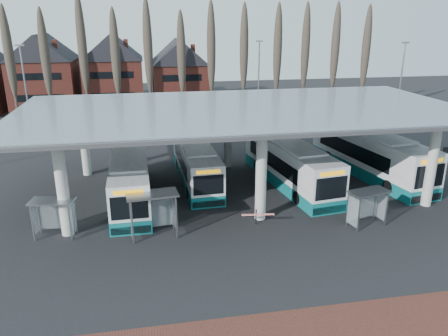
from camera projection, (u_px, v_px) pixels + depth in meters
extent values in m
plane|color=black|center=(271.00, 236.00, 26.19)|extent=(140.00, 140.00, 0.00)
cylinder|color=#B9B9B4|center=(62.00, 188.00, 25.47)|extent=(0.70, 0.70, 6.00)
cylinder|color=#B9B9B4|center=(84.00, 140.00, 35.71)|extent=(0.70, 0.70, 6.00)
cylinder|color=#B9B9B4|center=(261.00, 175.00, 27.56)|extent=(0.70, 0.70, 6.00)
cylinder|color=#B9B9B4|center=(228.00, 133.00, 37.80)|extent=(0.70, 0.70, 6.00)
cylinder|color=#B9B9B4|center=(432.00, 164.00, 29.64)|extent=(0.70, 0.70, 6.00)
cylinder|color=#B9B9B4|center=(356.00, 127.00, 39.88)|extent=(0.70, 0.70, 6.00)
cube|color=gray|center=(242.00, 108.00, 31.63)|extent=(32.00, 16.00, 0.12)
cube|color=silver|center=(242.00, 107.00, 31.61)|extent=(31.50, 15.50, 0.04)
cone|color=#473D33|center=(11.00, 66.00, 50.76)|extent=(0.36, 0.36, 14.50)
ellipsoid|color=#473D33|center=(8.00, 50.00, 50.20)|extent=(1.10, 1.10, 11.02)
cone|color=#473D33|center=(47.00, 65.00, 51.46)|extent=(0.36, 0.36, 14.50)
ellipsoid|color=#473D33|center=(45.00, 50.00, 50.90)|extent=(1.10, 1.10, 11.02)
cone|color=#473D33|center=(82.00, 65.00, 52.15)|extent=(0.36, 0.36, 14.50)
ellipsoid|color=#473D33|center=(80.00, 50.00, 51.59)|extent=(1.10, 1.10, 11.02)
cone|color=#473D33|center=(116.00, 64.00, 52.85)|extent=(0.36, 0.36, 14.50)
ellipsoid|color=#473D33|center=(115.00, 49.00, 52.29)|extent=(1.10, 1.10, 11.02)
cone|color=#473D33|center=(150.00, 64.00, 53.54)|extent=(0.36, 0.36, 14.50)
ellipsoid|color=#473D33|center=(149.00, 49.00, 52.98)|extent=(1.10, 1.10, 11.02)
cone|color=#473D33|center=(182.00, 63.00, 54.24)|extent=(0.36, 0.36, 14.50)
ellipsoid|color=#473D33|center=(182.00, 49.00, 53.68)|extent=(1.10, 1.10, 11.02)
cone|color=#473D33|center=(214.00, 62.00, 54.93)|extent=(0.36, 0.36, 14.50)
ellipsoid|color=#473D33|center=(214.00, 48.00, 54.38)|extent=(1.10, 1.10, 11.02)
cone|color=#473D33|center=(245.00, 62.00, 55.63)|extent=(0.36, 0.36, 14.50)
ellipsoid|color=#473D33|center=(245.00, 48.00, 55.07)|extent=(1.10, 1.10, 11.02)
cone|color=#473D33|center=(275.00, 61.00, 56.33)|extent=(0.36, 0.36, 14.50)
ellipsoid|color=#473D33|center=(275.00, 47.00, 55.77)|extent=(1.10, 1.10, 11.02)
cone|color=#473D33|center=(304.00, 61.00, 57.02)|extent=(0.36, 0.36, 14.50)
ellipsoid|color=#473D33|center=(305.00, 47.00, 56.46)|extent=(1.10, 1.10, 11.02)
cone|color=#473D33|center=(333.00, 60.00, 57.72)|extent=(0.36, 0.36, 14.50)
ellipsoid|color=#473D33|center=(334.00, 47.00, 57.16)|extent=(1.10, 1.10, 11.02)
cone|color=#473D33|center=(361.00, 60.00, 58.41)|extent=(0.36, 0.36, 14.50)
ellipsoid|color=#473D33|center=(362.00, 46.00, 57.85)|extent=(1.10, 1.10, 11.02)
cube|color=brown|center=(47.00, 85.00, 62.47)|extent=(8.00, 10.00, 7.00)
pyramid|color=black|center=(40.00, 34.00, 60.22)|extent=(8.30, 10.30, 3.50)
cube|color=brown|center=(115.00, 83.00, 64.12)|extent=(8.00, 10.00, 7.00)
pyramid|color=black|center=(111.00, 34.00, 61.87)|extent=(8.30, 10.30, 3.50)
cube|color=brown|center=(179.00, 82.00, 65.77)|extent=(8.00, 10.00, 7.00)
pyramid|color=black|center=(178.00, 33.00, 63.52)|extent=(8.30, 10.30, 3.50)
cylinder|color=slate|center=(27.00, 100.00, 41.94)|extent=(0.16, 0.16, 10.00)
cube|color=slate|center=(19.00, 45.00, 40.30)|extent=(0.80, 0.15, 0.15)
cylinder|color=slate|center=(258.00, 88.00, 49.84)|extent=(0.16, 0.16, 10.00)
cube|color=slate|center=(260.00, 41.00, 48.20)|extent=(0.80, 0.15, 0.15)
cylinder|color=slate|center=(399.00, 92.00, 46.68)|extent=(0.16, 0.16, 10.00)
cube|color=slate|center=(406.00, 43.00, 45.05)|extent=(0.80, 0.15, 0.15)
cube|color=white|center=(130.00, 176.00, 31.15)|extent=(2.66, 11.82, 2.75)
cube|color=#0D6669|center=(131.00, 193.00, 31.58)|extent=(2.68, 11.84, 0.88)
cube|color=white|center=(128.00, 156.00, 30.69)|extent=(2.35, 7.10, 0.18)
cube|color=black|center=(130.00, 172.00, 31.58)|extent=(2.66, 8.52, 1.08)
cube|color=black|center=(129.00, 208.00, 25.68)|extent=(2.21, 0.09, 1.47)
cube|color=black|center=(130.00, 151.00, 36.58)|extent=(2.13, 0.09, 1.18)
cube|color=orange|center=(128.00, 192.00, 25.37)|extent=(1.75, 0.07, 0.29)
cube|color=black|center=(131.00, 230.00, 26.16)|extent=(2.38, 0.11, 0.49)
cylinder|color=black|center=(113.00, 215.00, 27.89)|extent=(0.29, 0.95, 0.94)
cylinder|color=black|center=(149.00, 212.00, 28.31)|extent=(0.29, 0.95, 0.94)
cylinder|color=black|center=(117.00, 178.00, 34.55)|extent=(0.29, 0.95, 0.94)
cylinder|color=black|center=(146.00, 176.00, 34.97)|extent=(0.29, 0.95, 0.94)
cube|color=white|center=(196.00, 161.00, 34.67)|extent=(2.71, 11.29, 2.62)
cube|color=#0D6669|center=(196.00, 176.00, 35.08)|extent=(2.73, 11.31, 0.84)
cube|color=white|center=(196.00, 144.00, 34.24)|extent=(2.34, 6.79, 0.17)
cube|color=black|center=(195.00, 158.00, 35.08)|extent=(2.66, 8.15, 1.03)
cube|color=black|center=(209.00, 185.00, 29.48)|extent=(2.10, 0.12, 1.40)
cube|color=black|center=(187.00, 142.00, 39.82)|extent=(2.03, 0.12, 1.12)
cube|color=orange|center=(208.00, 172.00, 29.18)|extent=(1.67, 0.10, 0.28)
cube|color=black|center=(209.00, 204.00, 29.94)|extent=(2.27, 0.14, 0.47)
cylinder|color=black|center=(189.00, 193.00, 31.56)|extent=(0.29, 0.90, 0.90)
cylinder|color=black|center=(218.00, 190.00, 32.00)|extent=(0.29, 0.90, 0.90)
cylinder|color=black|center=(178.00, 164.00, 37.88)|extent=(0.29, 0.90, 0.90)
cylinder|color=black|center=(203.00, 162.00, 38.32)|extent=(0.29, 0.90, 0.90)
cube|color=white|center=(289.00, 162.00, 33.98)|extent=(4.19, 12.54, 2.87)
cube|color=#0D6669|center=(289.00, 178.00, 34.43)|extent=(4.21, 12.56, 0.92)
cube|color=white|center=(290.00, 143.00, 33.50)|extent=(3.29, 7.63, 0.18)
cube|color=black|center=(287.00, 158.00, 34.41)|extent=(3.78, 9.13, 1.13)
cube|color=black|center=(331.00, 188.00, 28.44)|extent=(2.29, 0.36, 1.54)
cube|color=black|center=(259.00, 141.00, 39.47)|extent=(2.21, 0.35, 1.23)
cube|color=orange|center=(332.00, 173.00, 28.11)|extent=(1.82, 0.29, 0.31)
cube|color=black|center=(329.00, 210.00, 28.95)|extent=(2.47, 0.40, 0.51)
cylinder|color=black|center=(298.00, 198.00, 30.56)|extent=(0.41, 1.01, 0.98)
cylinder|color=black|center=(328.00, 194.00, 31.25)|extent=(0.41, 1.01, 0.98)
cylinder|color=black|center=(257.00, 166.00, 37.30)|extent=(0.41, 1.01, 0.98)
cylinder|color=black|center=(283.00, 163.00, 38.00)|extent=(0.41, 1.01, 0.98)
cube|color=white|center=(369.00, 152.00, 36.12)|extent=(4.84, 13.46, 3.08)
cube|color=#0D6669|center=(368.00, 168.00, 36.59)|extent=(4.87, 13.49, 0.99)
cube|color=white|center=(372.00, 133.00, 35.61)|extent=(3.73, 8.21, 0.20)
cube|color=black|center=(365.00, 149.00, 36.57)|extent=(4.30, 9.82, 1.21)
cube|color=black|center=(430.00, 176.00, 30.24)|extent=(2.45, 0.45, 1.65)
cube|color=black|center=(326.00, 132.00, 41.94)|extent=(2.36, 0.44, 1.32)
cube|color=orange|center=(432.00, 161.00, 29.88)|extent=(1.95, 0.36, 0.33)
cube|color=black|center=(426.00, 198.00, 30.78)|extent=(2.64, 0.51, 0.55)
cylinder|color=black|center=(389.00, 187.00, 32.45)|extent=(0.47, 1.09, 1.05)
cylinder|color=black|center=(416.00, 183.00, 33.26)|extent=(0.47, 1.09, 1.05)
cylinder|color=black|center=(329.00, 157.00, 39.61)|extent=(0.47, 1.09, 1.05)
cylinder|color=black|center=(353.00, 154.00, 40.42)|extent=(0.47, 1.09, 1.05)
cube|color=gray|center=(32.00, 223.00, 25.26)|extent=(0.08, 0.08, 2.26)
cube|color=gray|center=(70.00, 223.00, 25.31)|extent=(0.08, 0.08, 2.26)
cube|color=gray|center=(39.00, 216.00, 26.21)|extent=(0.08, 0.08, 2.26)
cube|color=gray|center=(75.00, 216.00, 26.25)|extent=(0.08, 0.08, 2.26)
cube|color=gray|center=(52.00, 201.00, 25.38)|extent=(2.71, 1.66, 0.09)
cube|color=silver|center=(57.00, 215.00, 26.26)|extent=(2.15, 0.39, 1.81)
cube|color=silver|center=(35.00, 219.00, 25.72)|extent=(0.20, 0.99, 1.81)
cube|color=silver|center=(73.00, 219.00, 25.76)|extent=(0.20, 0.99, 1.81)
cube|color=gray|center=(132.00, 223.00, 24.89)|extent=(0.09, 0.09, 2.65)
cube|color=gray|center=(176.00, 218.00, 25.55)|extent=(0.09, 0.09, 2.65)
cube|color=gray|center=(131.00, 214.00, 25.95)|extent=(0.09, 0.09, 2.65)
cube|color=gray|center=(173.00, 210.00, 26.61)|extent=(0.09, 0.09, 2.65)
cube|color=gray|center=(152.00, 194.00, 25.31)|extent=(3.10, 1.76, 0.11)
cube|color=silver|center=(152.00, 211.00, 26.31)|extent=(2.54, 0.28, 2.12)
cube|color=silver|center=(130.00, 218.00, 25.39)|extent=(0.15, 1.17, 2.12)
cube|color=silver|center=(175.00, 213.00, 26.08)|extent=(0.15, 1.17, 2.12)
cube|color=gray|center=(359.00, 215.00, 26.33)|extent=(0.09, 0.09, 2.25)
cube|color=gray|center=(386.00, 209.00, 27.15)|extent=(0.09, 0.09, 2.25)
cube|color=gray|center=(348.00, 209.00, 27.19)|extent=(0.09, 0.09, 2.25)
cube|color=gray|center=(375.00, 203.00, 28.01)|extent=(0.09, 0.09, 2.25)
cube|color=gray|center=(369.00, 192.00, 26.79)|extent=(2.75, 1.81, 0.09)
cube|color=silver|center=(361.00, 205.00, 27.62)|extent=(2.12, 0.53, 1.80)
cube|color=silver|center=(353.00, 211.00, 26.72)|extent=(0.26, 0.97, 1.80)
cube|color=silver|center=(381.00, 206.00, 27.58)|extent=(0.26, 0.97, 1.80)
cube|color=black|center=(256.00, 217.00, 27.55)|extent=(0.07, 0.07, 1.02)
cube|color=red|center=(258.00, 215.00, 26.99)|extent=(2.03, 0.34, 0.09)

